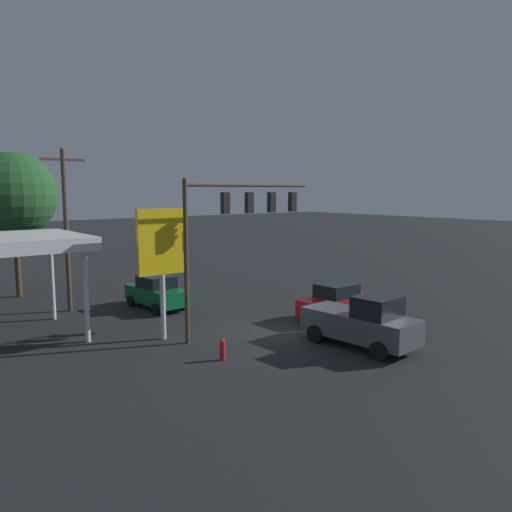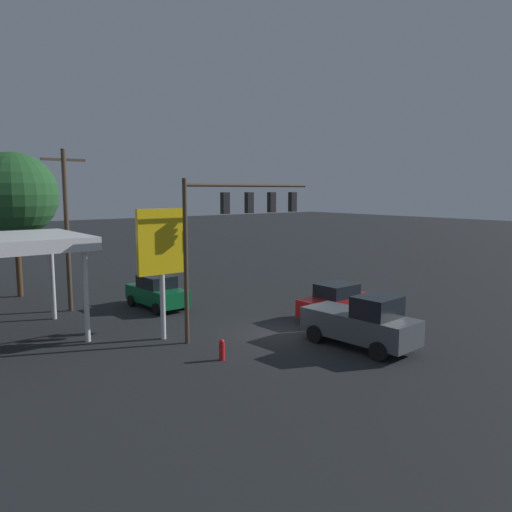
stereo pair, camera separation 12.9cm
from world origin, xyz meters
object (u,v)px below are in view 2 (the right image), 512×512
(traffic_signal_assembly, at_px, (237,217))
(street_tree, at_px, (14,195))
(sedan_waiting, at_px, (337,302))
(pickup_parked, at_px, (362,323))
(sedan_far, at_px, (157,292))
(price_sign, at_px, (161,247))
(utility_pole, at_px, (67,226))
(fire_hydrant, at_px, (222,350))

(traffic_signal_assembly, xyz_separation_m, street_tree, (6.34, -15.46, 0.98))
(sedan_waiting, bearing_deg, pickup_parked, 54.08)
(sedan_far, distance_m, street_tree, 11.58)
(price_sign, height_order, sedan_waiting, price_sign)
(traffic_signal_assembly, xyz_separation_m, price_sign, (3.39, -1.23, -1.31))
(utility_pole, height_order, sedan_far, utility_pole)
(sedan_waiting, distance_m, pickup_parked, 4.86)
(street_tree, bearing_deg, traffic_signal_assembly, 112.30)
(pickup_parked, distance_m, street_tree, 23.38)
(traffic_signal_assembly, height_order, pickup_parked, traffic_signal_assembly)
(pickup_parked, bearing_deg, sedan_far, -167.85)
(traffic_signal_assembly, distance_m, fire_hydrant, 6.60)
(price_sign, distance_m, fire_hydrant, 5.68)
(price_sign, relative_size, sedan_waiting, 1.36)
(traffic_signal_assembly, xyz_separation_m, utility_pole, (5.02, -9.46, -0.75))
(traffic_signal_assembly, distance_m, price_sign, 3.84)
(sedan_far, bearing_deg, fire_hydrant, -16.00)
(sedan_far, xyz_separation_m, street_tree, (5.57, -8.44, 5.65))
(traffic_signal_assembly, xyz_separation_m, fire_hydrant, (2.90, 2.89, -5.18))
(street_tree, xyz_separation_m, fire_hydrant, (-3.44, 18.35, -6.16))
(price_sign, height_order, fire_hydrant, price_sign)
(utility_pole, distance_m, pickup_parked, 17.17)
(pickup_parked, relative_size, street_tree, 0.57)
(pickup_parked, bearing_deg, price_sign, -140.48)
(sedan_waiting, bearing_deg, price_sign, -17.48)
(sedan_waiting, relative_size, pickup_parked, 0.84)
(utility_pole, bearing_deg, fire_hydrant, 99.73)
(utility_pole, bearing_deg, traffic_signal_assembly, 117.94)
(traffic_signal_assembly, relative_size, utility_pole, 0.81)
(utility_pole, relative_size, pickup_parked, 1.72)
(pickup_parked, bearing_deg, utility_pole, -156.24)
(utility_pole, height_order, street_tree, street_tree)
(utility_pole, xyz_separation_m, fire_hydrant, (-2.12, 12.36, -4.43))
(pickup_parked, relative_size, sedan_far, 1.18)
(utility_pole, height_order, sedan_waiting, utility_pole)
(traffic_signal_assembly, xyz_separation_m, sedan_waiting, (-5.63, 1.26, -4.67))
(price_sign, xyz_separation_m, fire_hydrant, (-0.49, 4.12, -3.87))
(price_sign, bearing_deg, utility_pole, -78.83)
(traffic_signal_assembly, relative_size, price_sign, 1.22)
(street_tree, height_order, fire_hydrant, street_tree)
(utility_pole, xyz_separation_m, sedan_far, (-4.25, 2.44, -3.91))
(utility_pole, height_order, pickup_parked, utility_pole)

